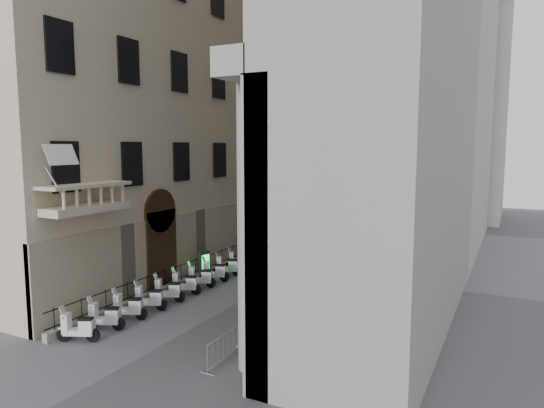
% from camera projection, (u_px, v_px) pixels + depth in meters
% --- Properties ---
extents(left_building, '(5.00, 36.00, 34.00)m').
position_uv_depth(left_building, '(218.00, 19.00, 34.80)').
color(left_building, '#C3B596').
rests_on(left_building, ground).
extents(far_building, '(22.00, 10.00, 30.00)m').
position_uv_depth(far_building, '(401.00, 83.00, 54.71)').
color(far_building, '#B1AFA7').
rests_on(far_building, ground).
extents(iron_fence, '(0.30, 28.00, 1.40)m').
position_uv_depth(iron_fence, '(229.00, 267.00, 31.84)').
color(iron_fence, black).
rests_on(iron_fence, ground).
extents(blue_awning, '(1.60, 3.00, 3.00)m').
position_uv_depth(blue_awning, '(387.00, 255.00, 35.14)').
color(blue_awning, navy).
rests_on(blue_awning, ground).
extents(flag, '(1.00, 1.40, 8.20)m').
position_uv_depth(flag, '(70.00, 336.00, 20.19)').
color(flag, '#9E0C11').
rests_on(flag, ground).
extents(scooter_0, '(1.51, 1.08, 1.50)m').
position_uv_depth(scooter_0, '(79.00, 342.00, 19.63)').
color(scooter_0, silver).
rests_on(scooter_0, ground).
extents(scooter_1, '(1.51, 1.08, 1.50)m').
position_uv_depth(scooter_1, '(106.00, 330.00, 20.89)').
color(scooter_1, silver).
rests_on(scooter_1, ground).
extents(scooter_2, '(1.51, 1.08, 1.50)m').
position_uv_depth(scooter_2, '(129.00, 320.00, 22.14)').
color(scooter_2, silver).
rests_on(scooter_2, ground).
extents(scooter_3, '(1.51, 1.08, 1.50)m').
position_uv_depth(scooter_3, '(150.00, 310.00, 23.39)').
color(scooter_3, silver).
rests_on(scooter_3, ground).
extents(scooter_4, '(1.51, 1.08, 1.50)m').
position_uv_depth(scooter_4, '(169.00, 302.00, 24.64)').
color(scooter_4, silver).
rests_on(scooter_4, ground).
extents(scooter_5, '(1.51, 1.08, 1.50)m').
position_uv_depth(scooter_5, '(185.00, 294.00, 25.89)').
color(scooter_5, silver).
rests_on(scooter_5, ground).
extents(scooter_6, '(1.51, 1.08, 1.50)m').
position_uv_depth(scooter_6, '(201.00, 288.00, 27.14)').
color(scooter_6, silver).
rests_on(scooter_6, ground).
extents(scooter_7, '(1.51, 1.08, 1.50)m').
position_uv_depth(scooter_7, '(215.00, 281.00, 28.39)').
color(scooter_7, silver).
rests_on(scooter_7, ground).
extents(scooter_8, '(1.51, 1.08, 1.50)m').
position_uv_depth(scooter_8, '(228.00, 276.00, 29.64)').
color(scooter_8, silver).
rests_on(scooter_8, ground).
extents(scooter_9, '(1.51, 1.08, 1.50)m').
position_uv_depth(scooter_9, '(239.00, 270.00, 30.89)').
color(scooter_9, silver).
rests_on(scooter_9, ground).
extents(scooter_10, '(1.51, 1.08, 1.50)m').
position_uv_depth(scooter_10, '(250.00, 266.00, 32.15)').
color(scooter_10, silver).
rests_on(scooter_10, ground).
extents(scooter_11, '(1.51, 1.08, 1.50)m').
position_uv_depth(scooter_11, '(260.00, 261.00, 33.40)').
color(scooter_11, silver).
rests_on(scooter_11, ground).
extents(barrier_0, '(0.60, 2.40, 1.10)m').
position_uv_depth(barrier_0, '(226.00, 361.00, 17.86)').
color(barrier_0, '#A8AAAF').
rests_on(barrier_0, ground).
extents(barrier_1, '(0.60, 2.40, 1.10)m').
position_uv_depth(barrier_1, '(258.00, 337.00, 20.08)').
color(barrier_1, '#A8AAAF').
rests_on(barrier_1, ground).
extents(barrier_2, '(0.60, 2.40, 1.10)m').
position_uv_depth(barrier_2, '(284.00, 318.00, 22.29)').
color(barrier_2, '#A8AAAF').
rests_on(barrier_2, ground).
extents(barrier_3, '(0.60, 2.40, 1.10)m').
position_uv_depth(barrier_3, '(305.00, 303.00, 24.51)').
color(barrier_3, '#A8AAAF').
rests_on(barrier_3, ground).
extents(barrier_4, '(0.60, 2.40, 1.10)m').
position_uv_depth(barrier_4, '(323.00, 290.00, 26.72)').
color(barrier_4, '#A8AAAF').
rests_on(barrier_4, ground).
extents(barrier_5, '(0.60, 2.40, 1.10)m').
position_uv_depth(barrier_5, '(338.00, 279.00, 28.94)').
color(barrier_5, '#A8AAAF').
rests_on(barrier_5, ground).
extents(barrier_6, '(0.60, 2.40, 1.10)m').
position_uv_depth(barrier_6, '(351.00, 269.00, 31.15)').
color(barrier_6, '#A8AAAF').
rests_on(barrier_6, ground).
extents(barrier_7, '(0.60, 2.40, 1.10)m').
position_uv_depth(barrier_7, '(362.00, 261.00, 33.37)').
color(barrier_7, '#A8AAAF').
rests_on(barrier_7, ground).
extents(barrier_8, '(0.60, 2.40, 1.10)m').
position_uv_depth(barrier_8, '(372.00, 254.00, 35.58)').
color(barrier_8, '#A8AAAF').
rests_on(barrier_8, ground).
extents(barrier_9, '(0.60, 2.40, 1.10)m').
position_uv_depth(barrier_9, '(380.00, 248.00, 37.80)').
color(barrier_9, '#A8AAAF').
rests_on(barrier_9, ground).
extents(security_tent, '(3.62, 3.62, 2.94)m').
position_uv_depth(security_tent, '(327.00, 212.00, 40.37)').
color(security_tent, silver).
rests_on(security_tent, ground).
extents(street_lamp, '(2.94, 0.65, 9.08)m').
position_uv_depth(street_lamp, '(288.00, 177.00, 38.14)').
color(street_lamp, '#96999F').
rests_on(street_lamp, ground).
extents(info_kiosk, '(0.37, 0.80, 1.64)m').
position_uv_depth(info_kiosk, '(204.00, 265.00, 28.95)').
color(info_kiosk, black).
rests_on(info_kiosk, ground).
extents(pedestrian_a, '(0.77, 0.54, 2.01)m').
position_uv_depth(pedestrian_a, '(364.00, 238.00, 36.35)').
color(pedestrian_a, black).
rests_on(pedestrian_a, ground).
extents(pedestrian_b, '(0.78, 0.63, 1.53)m').
position_uv_depth(pedestrian_b, '(361.00, 229.00, 41.79)').
color(pedestrian_b, black).
rests_on(pedestrian_b, ground).
extents(pedestrian_c, '(1.08, 0.87, 1.91)m').
position_uv_depth(pedestrian_c, '(354.00, 225.00, 42.75)').
color(pedestrian_c, black).
rests_on(pedestrian_c, ground).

